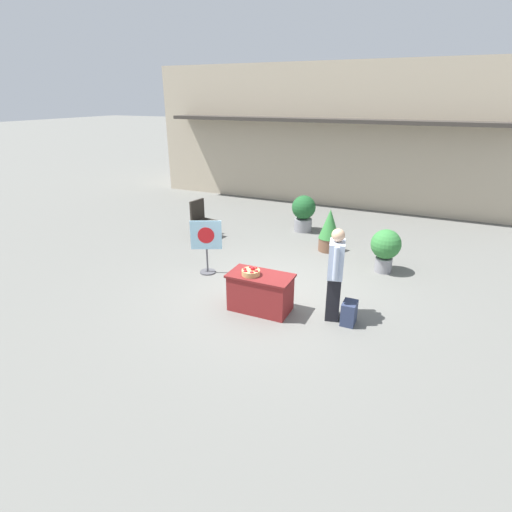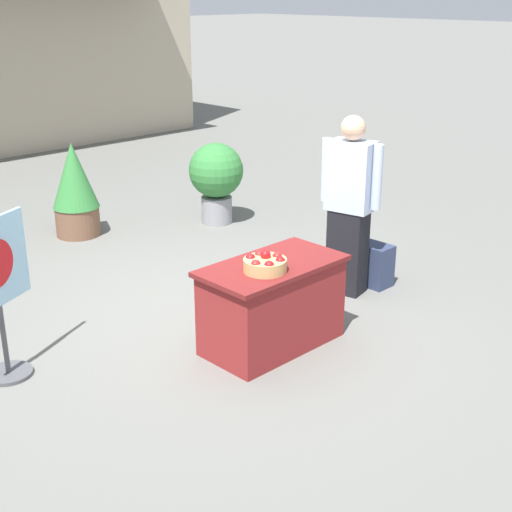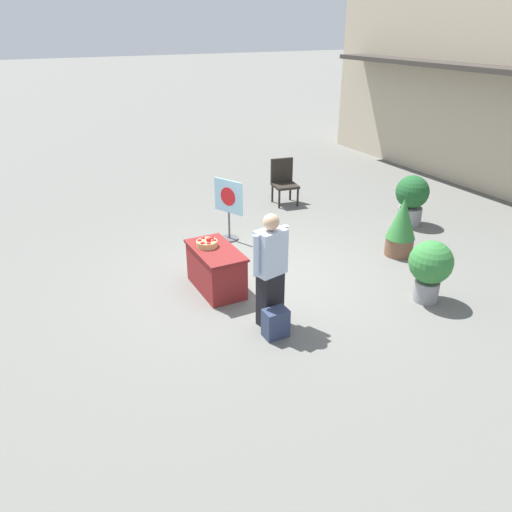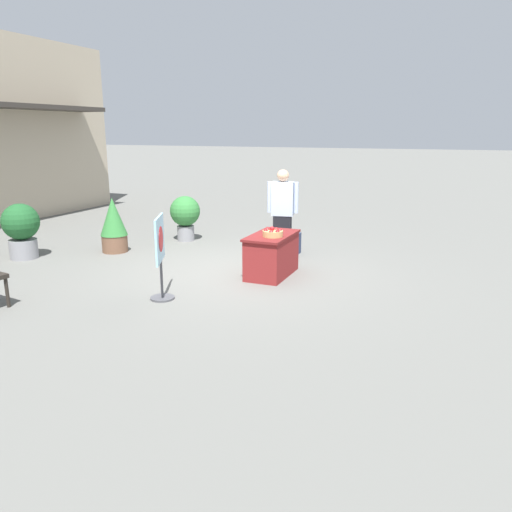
% 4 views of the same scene
% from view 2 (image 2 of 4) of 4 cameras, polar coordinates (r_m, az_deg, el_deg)
% --- Properties ---
extents(ground_plane, '(120.00, 120.00, 0.00)m').
position_cam_2_polar(ground_plane, '(6.44, -3.55, -4.84)').
color(ground_plane, slate).
extents(display_table, '(1.20, 0.64, 0.72)m').
position_cam_2_polar(display_table, '(5.79, 1.27, -3.91)').
color(display_table, maroon).
rests_on(display_table, ground_plane).
extents(apple_basket, '(0.34, 0.34, 0.16)m').
position_cam_2_polar(apple_basket, '(5.47, 0.74, -0.58)').
color(apple_basket, tan).
rests_on(apple_basket, display_table).
extents(person_visitor, '(0.34, 0.60, 1.71)m').
position_cam_2_polar(person_visitor, '(6.72, 7.50, 4.07)').
color(person_visitor, black).
rests_on(person_visitor, ground_plane).
extents(backpack, '(0.24, 0.34, 0.42)m').
position_cam_2_polar(backpack, '(7.13, 9.41, -0.70)').
color(backpack, '#2D3856').
rests_on(backpack, ground_plane).
extents(potted_plant_near_right, '(0.54, 0.54, 1.12)m').
position_cam_2_polar(potted_plant_near_right, '(8.64, -14.29, 5.23)').
color(potted_plant_near_right, brown).
rests_on(potted_plant_near_right, ground_plane).
extents(potted_plant_far_left, '(0.67, 0.67, 1.01)m').
position_cam_2_polar(potted_plant_far_left, '(8.85, -3.21, 6.42)').
color(potted_plant_far_left, gray).
rests_on(potted_plant_far_left, ground_plane).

